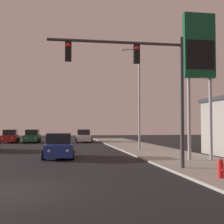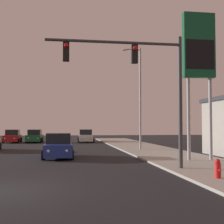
# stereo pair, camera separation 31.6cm
# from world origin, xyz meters

# --- Properties ---
(ground_plane) EXTENTS (120.00, 120.00, 0.00)m
(ground_plane) POSITION_xyz_m (0.00, 0.00, 0.00)
(ground_plane) COLOR black
(sidewalk_right) EXTENTS (5.00, 60.00, 0.12)m
(sidewalk_right) POSITION_xyz_m (9.50, 10.00, 0.06)
(sidewalk_right) COLOR #9E998E
(sidewalk_right) RESTS_ON ground
(car_white) EXTENTS (2.04, 4.34, 1.68)m
(car_white) POSITION_xyz_m (4.83, 30.78, 0.76)
(car_white) COLOR silver
(car_white) RESTS_ON ground
(car_blue) EXTENTS (2.04, 4.32, 1.68)m
(car_blue) POSITION_xyz_m (1.67, 10.74, 0.76)
(car_blue) COLOR navy
(car_blue) RESTS_ON ground
(car_red) EXTENTS (2.04, 4.33, 1.68)m
(car_red) POSITION_xyz_m (-4.61, 30.89, 0.76)
(car_red) COLOR maroon
(car_red) RESTS_ON ground
(car_green) EXTENTS (2.04, 4.34, 1.68)m
(car_green) POSITION_xyz_m (-1.83, 31.02, 0.76)
(car_green) COLOR #195933
(car_green) RESTS_ON ground
(traffic_light_mast) EXTENTS (6.69, 0.36, 6.50)m
(traffic_light_mast) POSITION_xyz_m (5.89, 3.78, 4.69)
(traffic_light_mast) COLOR #38383D
(traffic_light_mast) RESTS_ON sidewalk_right
(street_lamp) EXTENTS (1.74, 0.24, 9.00)m
(street_lamp) POSITION_xyz_m (8.57, 15.97, 5.12)
(street_lamp) COLOR #99999E
(street_lamp) RESTS_ON sidewalk_right
(gas_station_sign) EXTENTS (2.00, 0.42, 9.00)m
(gas_station_sign) POSITION_xyz_m (10.21, 7.00, 6.62)
(gas_station_sign) COLOR #99999E
(gas_station_sign) RESTS_ON sidewalk_right
(fire_hydrant) EXTENTS (0.24, 0.34, 0.76)m
(fire_hydrant) POSITION_xyz_m (8.12, 0.73, 0.49)
(fire_hydrant) COLOR red
(fire_hydrant) RESTS_ON sidewalk_right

